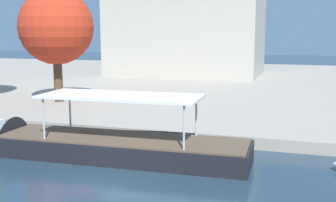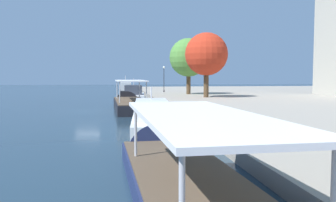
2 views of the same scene
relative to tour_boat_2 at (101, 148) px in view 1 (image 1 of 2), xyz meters
name	(u,v)px [view 1 (image 1 of 2)]	position (x,y,z in m)	size (l,w,h in m)	color
ground_plane	(89,191)	(1.68, -4.42, -0.43)	(220.00, 220.00, 0.00)	#1E3342
dock_promenade	(234,83)	(1.68, 31.07, -0.10)	(120.00, 55.00, 0.66)	gray
tour_boat_2	(101,148)	(0.00, 0.00, 0.00)	(13.99, 3.71, 4.34)	black
tree_3	(55,28)	(-9.28, 10.66, 6.12)	(5.91, 5.91, 8.91)	#4C3823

